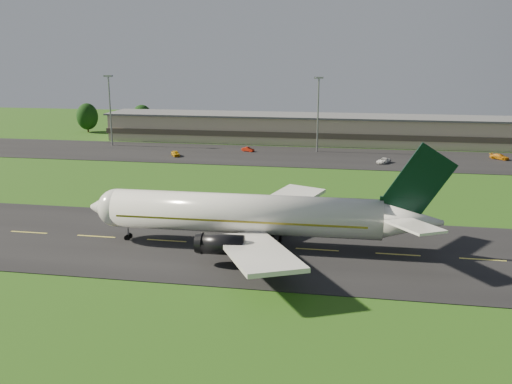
% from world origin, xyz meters
% --- Properties ---
extents(ground, '(360.00, 360.00, 0.00)m').
position_xyz_m(ground, '(0.00, 0.00, 0.00)').
color(ground, '#1F4812').
rests_on(ground, ground).
extents(taxiway, '(220.00, 30.00, 0.10)m').
position_xyz_m(taxiway, '(0.00, 0.00, 0.05)').
color(taxiway, black).
rests_on(taxiway, ground).
extents(apron, '(260.00, 30.00, 0.10)m').
position_xyz_m(apron, '(0.00, 72.00, 0.05)').
color(apron, black).
rests_on(apron, ground).
extents(airliner, '(51.25, 42.18, 15.57)m').
position_xyz_m(airliner, '(1.57, 0.01, 4.66)').
color(airliner, white).
rests_on(airliner, ground).
extents(terminal, '(145.00, 16.00, 8.40)m').
position_xyz_m(terminal, '(6.40, 96.18, 3.99)').
color(terminal, tan).
rests_on(terminal, ground).
extents(light_mast_west, '(2.40, 1.20, 20.35)m').
position_xyz_m(light_mast_west, '(-55.00, 80.00, 12.74)').
color(light_mast_west, gray).
rests_on(light_mast_west, ground).
extents(light_mast_centre, '(2.40, 1.20, 20.35)m').
position_xyz_m(light_mast_centre, '(5.00, 80.00, 12.74)').
color(light_mast_centre, gray).
rests_on(light_mast_centre, ground).
extents(tree_line, '(197.67, 8.17, 9.83)m').
position_xyz_m(tree_line, '(25.30, 105.94, 4.94)').
color(tree_line, black).
rests_on(tree_line, ground).
extents(service_vehicle_a, '(3.61, 4.43, 1.42)m').
position_xyz_m(service_vehicle_a, '(-31.17, 66.33, 0.81)').
color(service_vehicle_a, '#CA920B').
rests_on(service_vehicle_a, apron).
extents(service_vehicle_b, '(3.75, 2.35, 1.17)m').
position_xyz_m(service_vehicle_b, '(-13.77, 76.78, 0.68)').
color(service_vehicle_b, '#AB1D0B').
rests_on(service_vehicle_b, apron).
extents(service_vehicle_c, '(4.09, 4.89, 1.24)m').
position_xyz_m(service_vehicle_c, '(22.45, 66.27, 0.72)').
color(service_vehicle_c, white).
rests_on(service_vehicle_c, apron).
extents(service_vehicle_d, '(5.00, 4.52, 1.40)m').
position_xyz_m(service_vehicle_d, '(51.84, 76.58, 0.80)').
color(service_vehicle_d, orange).
rests_on(service_vehicle_d, apron).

